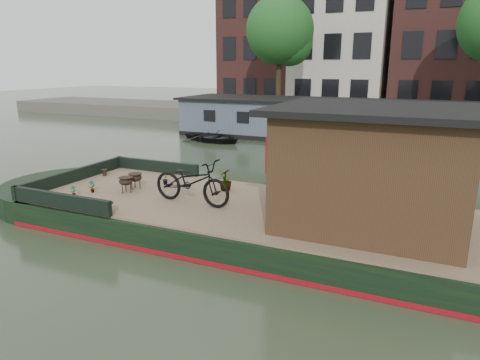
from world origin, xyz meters
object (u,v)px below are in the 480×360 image
at_px(bicycle, 192,181).
at_px(potted_plant_a, 92,186).
at_px(cabin, 373,166).
at_px(dinghy, 213,135).
at_px(brazier_rear, 135,181).
at_px(brazier_front, 126,185).

xyz_separation_m(bicycle, potted_plant_a, (-2.83, -0.28, -0.38)).
xyz_separation_m(cabin, potted_plant_a, (-6.87, -0.66, -1.06)).
height_order(bicycle, dinghy, bicycle).
bearing_deg(bicycle, brazier_rear, 81.15).
bearing_deg(brazier_rear, dinghy, 107.19).
bearing_deg(brazier_front, dinghy, 106.68).
xyz_separation_m(cabin, bicycle, (-4.04, -0.38, -0.68)).
distance_m(brazier_front, dinghy, 11.72).
distance_m(potted_plant_a, brazier_rear, 1.11).
xyz_separation_m(brazier_rear, dinghy, (-3.35, 10.81, -0.51)).
xyz_separation_m(brazier_front, brazier_rear, (-0.02, 0.41, 0.00)).
relative_size(bicycle, brazier_front, 4.99).
bearing_deg(bicycle, brazier_front, 92.33).
height_order(brazier_front, dinghy, brazier_front).
height_order(brazier_front, brazier_rear, brazier_rear).
height_order(potted_plant_a, dinghy, potted_plant_a).
distance_m(cabin, dinghy, 14.50).
bearing_deg(potted_plant_a, brazier_rear, 43.64).
xyz_separation_m(bicycle, brazier_front, (-2.02, 0.07, -0.34)).
relative_size(cabin, brazier_front, 9.66).
relative_size(brazier_front, brazier_rear, 0.99).
relative_size(bicycle, dinghy, 0.62).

